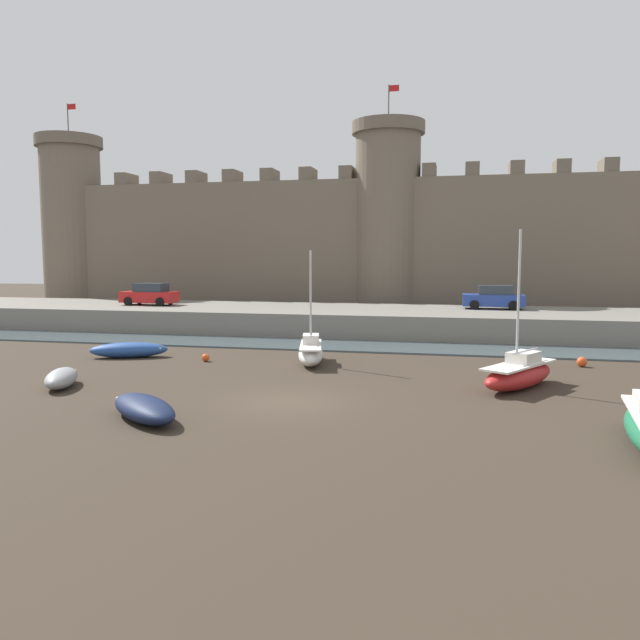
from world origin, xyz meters
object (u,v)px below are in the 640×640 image
(sailboat_foreground_left, at_px, (519,374))
(rowboat_foreground_right, at_px, (61,378))
(rowboat_midflat_right, at_px, (129,350))
(mooring_buoy_mid_mud, at_px, (582,362))
(sailboat_near_channel_right, at_px, (311,352))
(mooring_buoy_near_shore, at_px, (206,358))
(car_quay_west, at_px, (150,295))
(rowboat_midflat_centre, at_px, (144,408))
(car_quay_east, at_px, (494,298))

(sailboat_foreground_left, bearing_deg, rowboat_foreground_right, -168.08)
(sailboat_foreground_left, xyz_separation_m, rowboat_midflat_right, (-19.02, 3.48, -0.18))
(sailboat_foreground_left, xyz_separation_m, mooring_buoy_mid_mud, (3.38, 5.64, -0.36))
(sailboat_near_channel_right, relative_size, mooring_buoy_near_shore, 14.34)
(sailboat_foreground_left, relative_size, mooring_buoy_mid_mud, 13.19)
(rowboat_foreground_right, bearing_deg, rowboat_midflat_right, 98.73)
(car_quay_west, bearing_deg, sailboat_foreground_left, -34.27)
(rowboat_midflat_right, xyz_separation_m, sailboat_near_channel_right, (9.63, 0.20, 0.17))
(rowboat_foreground_right, distance_m, car_quay_west, 21.90)
(rowboat_midflat_centre, relative_size, mooring_buoy_near_shore, 9.86)
(mooring_buoy_near_shore, height_order, car_quay_west, car_quay_west)
(rowboat_midflat_centre, height_order, mooring_buoy_near_shore, rowboat_midflat_centre)
(mooring_buoy_near_shore, bearing_deg, sailboat_near_channel_right, 5.08)
(sailboat_foreground_left, bearing_deg, mooring_buoy_near_shore, 167.67)
(sailboat_foreground_left, height_order, sailboat_near_channel_right, sailboat_foreground_left)
(sailboat_near_channel_right, distance_m, car_quay_east, 17.96)
(car_quay_west, bearing_deg, rowboat_midflat_centre, -62.84)
(sailboat_near_channel_right, xyz_separation_m, car_quay_west, (-15.43, 13.23, 1.78))
(mooring_buoy_mid_mud, bearing_deg, car_quay_west, 158.21)
(mooring_buoy_near_shore, bearing_deg, car_quay_west, 126.52)
(rowboat_midflat_right, relative_size, sailboat_near_channel_right, 0.74)
(rowboat_midflat_right, height_order, mooring_buoy_near_shore, rowboat_midflat_right)
(car_quay_east, bearing_deg, rowboat_foreground_right, -128.33)
(rowboat_midflat_right, bearing_deg, sailboat_near_channel_right, 1.19)
(sailboat_foreground_left, xyz_separation_m, car_quay_west, (-24.82, 16.91, 1.77))
(rowboat_foreground_right, height_order, car_quay_west, car_quay_west)
(sailboat_near_channel_right, xyz_separation_m, mooring_buoy_near_shore, (-5.29, -0.47, -0.39))
(rowboat_foreground_right, bearing_deg, sailboat_near_channel_right, 41.20)
(rowboat_midflat_centre, xyz_separation_m, rowboat_midflat_right, (-6.77, 11.07, 0.02))
(mooring_buoy_near_shore, relative_size, mooring_buoy_mid_mud, 0.81)
(mooring_buoy_near_shore, bearing_deg, rowboat_midflat_right, 176.44)
(sailboat_near_channel_right, bearing_deg, mooring_buoy_near_shore, -174.92)
(rowboat_midflat_centre, xyz_separation_m, car_quay_west, (-12.57, 24.51, 1.97))
(rowboat_midflat_centre, relative_size, car_quay_east, 0.92)
(rowboat_midflat_right, height_order, car_quay_east, car_quay_east)
(car_quay_west, bearing_deg, car_quay_east, 4.53)
(car_quay_west, bearing_deg, rowboat_foreground_right, -71.53)
(sailboat_foreground_left, distance_m, mooring_buoy_mid_mud, 6.58)
(rowboat_midflat_centre, xyz_separation_m, mooring_buoy_near_shore, (-2.43, 10.80, -0.20))
(sailboat_foreground_left, height_order, mooring_buoy_mid_mud, sailboat_foreground_left)
(rowboat_midflat_centre, bearing_deg, rowboat_foreground_right, 146.00)
(rowboat_midflat_centre, distance_m, rowboat_foreground_right, 6.82)
(sailboat_near_channel_right, height_order, car_quay_west, sailboat_near_channel_right)
(rowboat_midflat_right, distance_m, car_quay_east, 24.56)
(rowboat_midflat_right, height_order, car_quay_west, car_quay_west)
(sailboat_foreground_left, distance_m, rowboat_midflat_right, 19.34)
(rowboat_midflat_centre, height_order, sailboat_near_channel_right, sailboat_near_channel_right)
(mooring_buoy_mid_mud, bearing_deg, sailboat_foreground_left, -120.94)
(rowboat_midflat_right, xyz_separation_m, rowboat_foreground_right, (1.11, -7.26, -0.02))
(sailboat_near_channel_right, bearing_deg, car_quay_east, 58.29)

